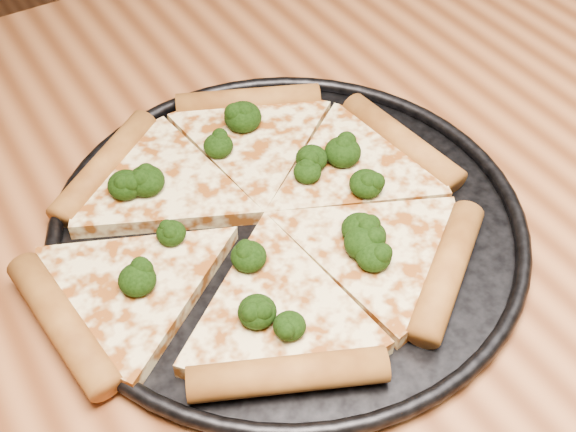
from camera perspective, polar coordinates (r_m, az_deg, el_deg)
dining_table at (r=0.72m, az=4.52°, el=-3.93°), size 1.20×0.90×0.75m
pizza_pan at (r=0.62m, az=0.00°, el=-0.52°), size 0.39×0.39×0.02m
pizza at (r=0.61m, az=-2.10°, el=-0.06°), size 0.37×0.36×0.03m
broccoli_florets at (r=0.61m, az=-1.19°, el=0.97°), size 0.24×0.25×0.03m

